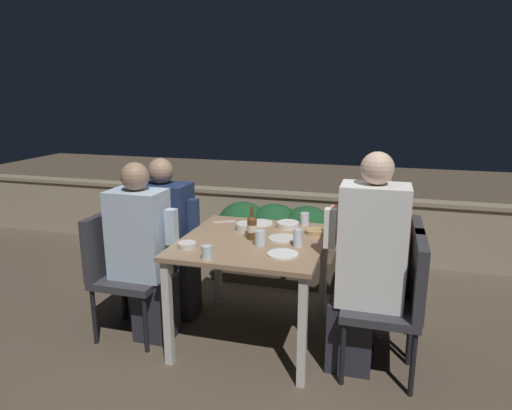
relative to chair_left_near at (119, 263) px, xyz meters
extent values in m
plane|color=brown|center=(0.93, 0.18, -0.53)|extent=(16.00, 16.00, 0.00)
cube|color=gray|center=(0.93, 1.96, -0.22)|extent=(9.00, 0.14, 0.63)
cube|color=gray|center=(0.93, 1.96, 0.11)|extent=(9.00, 0.18, 0.04)
cube|color=#937556|center=(0.93, 0.18, 0.19)|extent=(0.95, 1.00, 0.03)
cube|color=silver|center=(0.50, -0.27, -0.18)|extent=(0.05, 0.05, 0.70)
cube|color=silver|center=(1.36, -0.27, -0.18)|extent=(0.05, 0.05, 0.70)
cube|color=silver|center=(0.50, 0.62, -0.18)|extent=(0.05, 0.05, 0.70)
cube|color=silver|center=(1.36, 0.62, -0.18)|extent=(0.05, 0.05, 0.70)
cube|color=brown|center=(0.83, 1.22, -0.39)|extent=(1.09, 0.36, 0.28)
ellipsoid|color=#194723|center=(0.53, 1.22, -0.04)|extent=(0.49, 0.47, 0.46)
ellipsoid|color=#194723|center=(0.83, 1.22, -0.04)|extent=(0.49, 0.47, 0.46)
ellipsoid|color=#194723|center=(1.13, 1.22, -0.04)|extent=(0.49, 0.47, 0.46)
cube|color=#333338|center=(0.10, 0.00, -0.10)|extent=(0.45, 0.45, 0.05)
cube|color=#333338|center=(-0.10, 0.00, 0.14)|extent=(0.06, 0.45, 0.43)
cylinder|color=black|center=(-0.10, -0.20, -0.33)|extent=(0.03, 0.03, 0.40)
cylinder|color=black|center=(0.30, -0.20, -0.33)|extent=(0.03, 0.03, 0.40)
cylinder|color=black|center=(-0.10, 0.20, -0.33)|extent=(0.03, 0.03, 0.40)
cylinder|color=black|center=(0.30, 0.20, -0.33)|extent=(0.03, 0.03, 0.40)
cube|color=#282833|center=(0.27, 0.00, -0.31)|extent=(0.26, 0.23, 0.45)
cube|color=silver|center=(0.17, 0.00, 0.23)|extent=(0.37, 0.26, 0.61)
cube|color=silver|center=(0.42, 0.00, 0.30)|extent=(0.07, 0.07, 0.24)
sphere|color=#99755B|center=(0.17, 0.00, 0.63)|extent=(0.19, 0.19, 0.19)
cube|color=#333338|center=(0.10, 0.35, -0.10)|extent=(0.45, 0.45, 0.05)
cube|color=#333338|center=(-0.10, 0.35, 0.14)|extent=(0.06, 0.45, 0.43)
cylinder|color=black|center=(-0.09, 0.16, -0.33)|extent=(0.03, 0.03, 0.40)
cylinder|color=black|center=(0.30, 0.16, -0.33)|extent=(0.03, 0.03, 0.40)
cylinder|color=black|center=(-0.09, 0.55, -0.33)|extent=(0.03, 0.03, 0.40)
cylinder|color=black|center=(0.30, 0.55, -0.33)|extent=(0.03, 0.03, 0.40)
cube|color=#282833|center=(0.27, 0.35, -0.31)|extent=(0.29, 0.23, 0.45)
cube|color=navy|center=(0.17, 0.35, 0.21)|extent=(0.42, 0.26, 0.59)
cube|color=navy|center=(0.42, 0.35, 0.29)|extent=(0.07, 0.07, 0.24)
sphere|color=#99755B|center=(0.17, 0.35, 0.60)|extent=(0.19, 0.19, 0.19)
cube|color=#333338|center=(1.78, 0.00, -0.10)|extent=(0.45, 0.45, 0.05)
cube|color=#333338|center=(1.99, 0.00, 0.14)|extent=(0.06, 0.45, 0.43)
cylinder|color=black|center=(1.59, -0.19, -0.33)|extent=(0.03, 0.03, 0.40)
cylinder|color=black|center=(1.98, -0.19, -0.33)|extent=(0.03, 0.03, 0.40)
cylinder|color=black|center=(1.59, 0.20, -0.33)|extent=(0.03, 0.03, 0.40)
cylinder|color=black|center=(1.98, 0.20, -0.33)|extent=(0.03, 0.03, 0.40)
cube|color=#282833|center=(1.61, 0.00, -0.31)|extent=(0.27, 0.23, 0.45)
cube|color=white|center=(1.71, 0.00, 0.29)|extent=(0.39, 0.26, 0.73)
cube|color=white|center=(1.46, 0.00, 0.38)|extent=(0.07, 0.07, 0.24)
sphere|color=beige|center=(1.71, 0.00, 0.75)|extent=(0.19, 0.19, 0.19)
cube|color=#333338|center=(1.78, 0.33, -0.10)|extent=(0.45, 0.45, 0.05)
cube|color=#333338|center=(1.98, 0.33, 0.14)|extent=(0.06, 0.45, 0.43)
cylinder|color=black|center=(1.59, 0.13, -0.33)|extent=(0.03, 0.03, 0.40)
cylinder|color=black|center=(1.98, 0.13, -0.33)|extent=(0.03, 0.03, 0.40)
cylinder|color=black|center=(1.59, 0.52, -0.33)|extent=(0.03, 0.03, 0.40)
cylinder|color=black|center=(1.98, 0.52, -0.33)|extent=(0.03, 0.03, 0.40)
cube|color=#282833|center=(1.61, 0.33, -0.31)|extent=(0.31, 0.23, 0.45)
cube|color=#E07A66|center=(1.71, 0.33, 0.24)|extent=(0.44, 0.26, 0.63)
cube|color=#E07A66|center=(1.46, 0.33, 0.31)|extent=(0.07, 0.07, 0.24)
sphere|color=tan|center=(1.71, 0.33, 0.65)|extent=(0.19, 0.19, 0.19)
cylinder|color=brown|center=(0.93, 0.17, 0.27)|extent=(0.06, 0.06, 0.14)
cylinder|color=beige|center=(0.93, 0.17, 0.28)|extent=(0.07, 0.07, 0.05)
cone|color=brown|center=(0.93, 0.17, 0.36)|extent=(0.06, 0.06, 0.03)
cylinder|color=brown|center=(0.93, 0.17, 0.40)|extent=(0.02, 0.02, 0.06)
cylinder|color=silver|center=(1.12, 0.23, 0.21)|extent=(0.20, 0.20, 0.01)
cylinder|color=white|center=(1.19, -0.06, 0.21)|extent=(0.19, 0.19, 0.01)
cylinder|color=white|center=(0.88, 0.55, 0.21)|extent=(0.20, 0.20, 0.01)
cylinder|color=beige|center=(0.57, -0.10, 0.22)|extent=(0.12, 0.12, 0.03)
torus|color=beige|center=(0.57, -0.10, 0.23)|extent=(0.12, 0.12, 0.01)
cylinder|color=beige|center=(0.82, 0.37, 0.23)|extent=(0.14, 0.14, 0.05)
torus|color=beige|center=(0.82, 0.37, 0.25)|extent=(0.14, 0.14, 0.01)
cylinder|color=silver|center=(1.10, 0.51, 0.22)|extent=(0.16, 0.16, 0.04)
torus|color=silver|center=(1.10, 0.51, 0.24)|extent=(0.16, 0.16, 0.01)
cylinder|color=tan|center=(1.31, 0.41, 0.22)|extent=(0.13, 0.13, 0.03)
torus|color=tan|center=(1.31, 0.41, 0.23)|extent=(0.13, 0.13, 0.01)
cylinder|color=silver|center=(0.77, -0.25, 0.24)|extent=(0.06, 0.06, 0.08)
cylinder|color=silver|center=(1.21, 0.61, 0.25)|extent=(0.07, 0.07, 0.09)
cylinder|color=silver|center=(1.25, 0.12, 0.26)|extent=(0.06, 0.06, 0.11)
cylinder|color=silver|center=(1.01, 0.07, 0.25)|extent=(0.07, 0.07, 0.10)
cube|color=silver|center=(0.60, 0.52, 0.21)|extent=(0.16, 0.10, 0.01)
camera|label=1|loc=(1.75, -2.63, 1.17)|focal=32.00mm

